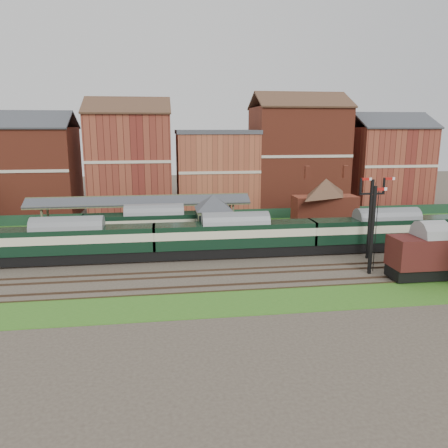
{
  "coord_description": "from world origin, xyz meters",
  "views": [
    {
      "loc": [
        -8.3,
        -42.45,
        12.93
      ],
      "look_at": [
        -2.02,
        2.0,
        3.0
      ],
      "focal_mm": 35.0,
      "sensor_mm": 36.0,
      "label": 1
    }
  ],
  "objects": [
    {
      "name": "ground",
      "position": [
        0.0,
        0.0,
        0.0
      ],
      "size": [
        160.0,
        160.0,
        0.0
      ],
      "primitive_type": "plane",
      "color": "#473D33",
      "rests_on": "ground"
    },
    {
      "name": "grass_back",
      "position": [
        0.0,
        16.0,
        0.03
      ],
      "size": [
        90.0,
        4.5,
        0.06
      ],
      "primitive_type": "cube",
      "color": "#2D6619",
      "rests_on": "ground"
    },
    {
      "name": "grass_front",
      "position": [
        0.0,
        -12.0,
        0.03
      ],
      "size": [
        90.0,
        5.0,
        0.06
      ],
      "primitive_type": "cube",
      "color": "#2D6619",
      "rests_on": "ground"
    },
    {
      "name": "fence",
      "position": [
        0.0,
        18.0,
        0.75
      ],
      "size": [
        90.0,
        0.12,
        1.5
      ],
      "primitive_type": "cube",
      "color": "#193823",
      "rests_on": "ground"
    },
    {
      "name": "platform",
      "position": [
        -5.0,
        9.75,
        0.5
      ],
      "size": [
        55.0,
        3.4,
        1.0
      ],
      "primitive_type": "cube",
      "color": "#2D2D2D",
      "rests_on": "ground"
    },
    {
      "name": "signal_box",
      "position": [
        -3.0,
        3.25,
        3.19
      ],
      "size": [
        5.4,
        5.4,
        6.0
      ],
      "color": "#5F7654",
      "rests_on": "ground"
    },
    {
      "name": "brick_hut",
      "position": [
        5.0,
        3.25,
        1.2
      ],
      "size": [
        3.2,
        2.64,
        2.94
      ],
      "color": "maroon",
      "rests_on": "ground"
    },
    {
      "name": "station_building",
      "position": [
        12.0,
        9.75,
        3.96
      ],
      "size": [
        8.1,
        8.1,
        5.9
      ],
      "color": "brown",
      "rests_on": "platform"
    },
    {
      "name": "canopy",
      "position": [
        -11.0,
        9.75,
        4.58
      ],
      "size": [
        26.0,
        3.89,
        4.08
      ],
      "color": "#4D5837",
      "rests_on": "platform"
    },
    {
      "name": "semaphore_bracket",
      "position": [
        12.04,
        -2.5,
        4.63
      ],
      "size": [
        3.6,
        0.25,
        8.18
      ],
      "color": "black",
      "rests_on": "ground"
    },
    {
      "name": "semaphore_siding",
      "position": [
        10.02,
        -7.0,
        4.16
      ],
      "size": [
        1.23,
        0.25,
        8.0
      ],
      "color": "black",
      "rests_on": "ground"
    },
    {
      "name": "town_backdrop",
      "position": [
        -0.18,
        25.0,
        7.0
      ],
      "size": [
        69.0,
        10.0,
        16.0
      ],
      "color": "brown",
      "rests_on": "ground"
    },
    {
      "name": "dmu_train",
      "position": [
        -1.15,
        0.0,
        2.21
      ],
      "size": [
        48.93,
        2.58,
        3.76
      ],
      "color": "black",
      "rests_on": "ground"
    },
    {
      "name": "platform_railcar",
      "position": [
        -9.35,
        6.5,
        2.17
      ],
      "size": [
        15.97,
        2.52,
        3.68
      ],
      "color": "black",
      "rests_on": "ground"
    },
    {
      "name": "goods_van_a",
      "position": [
        14.31,
        -9.0,
        2.27
      ],
      "size": [
        6.62,
        2.87,
        4.01
      ],
      "color": "black",
      "rests_on": "ground"
    }
  ]
}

